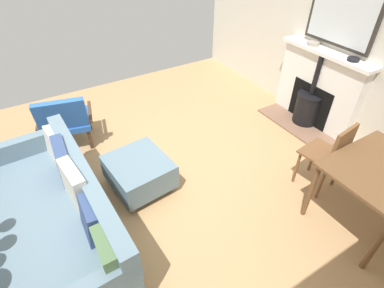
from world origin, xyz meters
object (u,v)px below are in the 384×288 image
(ottoman, at_px, (139,171))
(sofa, at_px, (57,217))
(mantel_bowl_near, at_px, (313,43))
(mantel_bowl_far, at_px, (353,59))
(armchair_accent, at_px, (65,119))
(fireplace, at_px, (315,94))
(dining_table, at_px, (382,177))
(dining_chair_near_fireplace, at_px, (331,153))

(ottoman, bearing_deg, sofa, 17.61)
(mantel_bowl_near, bearing_deg, sofa, 7.61)
(mantel_bowl_far, distance_m, armchair_accent, 3.73)
(mantel_bowl_near, bearing_deg, ottoman, 4.13)
(sofa, xyz_separation_m, ottoman, (-0.93, -0.29, -0.12))
(fireplace, height_order, sofa, fireplace)
(dining_table, bearing_deg, mantel_bowl_near, -118.27)
(fireplace, xyz_separation_m, sofa, (3.69, 0.24, -0.12))
(armchair_accent, bearing_deg, mantel_bowl_far, 153.45)
(mantel_bowl_far, xyz_separation_m, ottoman, (2.77, -0.43, -0.90))
(sofa, distance_m, armchair_accent, 1.56)
(mantel_bowl_near, xyz_separation_m, dining_table, (0.99, 1.84, -0.50))
(dining_chair_near_fireplace, bearing_deg, dining_table, 88.92)
(mantel_bowl_far, bearing_deg, fireplace, -88.13)
(mantel_bowl_near, distance_m, ottoman, 2.92)
(fireplace, bearing_deg, dining_table, 58.37)
(fireplace, xyz_separation_m, mantel_bowl_near, (-0.01, -0.25, 0.66))
(fireplace, xyz_separation_m, dining_chair_near_fireplace, (0.97, 1.04, 0.05))
(dining_chair_near_fireplace, bearing_deg, sofa, -16.37)
(sofa, bearing_deg, dining_table, 153.61)
(mantel_bowl_near, distance_m, dining_chair_near_fireplace, 1.73)
(mantel_bowl_near, height_order, sofa, mantel_bowl_near)
(ottoman, height_order, dining_table, dining_table)
(dining_table, bearing_deg, fireplace, -121.63)
(ottoman, relative_size, armchair_accent, 0.93)
(fireplace, bearing_deg, dining_chair_near_fireplace, 47.13)
(mantel_bowl_near, height_order, mantel_bowl_far, mantel_bowl_near)
(fireplace, distance_m, sofa, 3.70)
(fireplace, distance_m, armchair_accent, 3.50)
(armchair_accent, relative_size, dining_chair_near_fireplace, 0.91)
(mantel_bowl_far, bearing_deg, dining_table, 50.71)
(armchair_accent, distance_m, dining_chair_near_fireplace, 3.26)
(ottoman, bearing_deg, dining_table, 137.40)
(mantel_bowl_near, relative_size, sofa, 0.08)
(ottoman, distance_m, dining_chair_near_fireplace, 2.12)
(mantel_bowl_far, height_order, ottoman, mantel_bowl_far)
(armchair_accent, bearing_deg, fireplace, 158.89)
(mantel_bowl_near, relative_size, dining_chair_near_fireplace, 0.19)
(sofa, bearing_deg, mantel_bowl_near, -172.39)
(mantel_bowl_far, xyz_separation_m, dining_chair_near_fireplace, (0.98, 0.66, -0.61))
(fireplace, height_order, armchair_accent, fireplace)
(mantel_bowl_near, bearing_deg, fireplace, 87.22)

